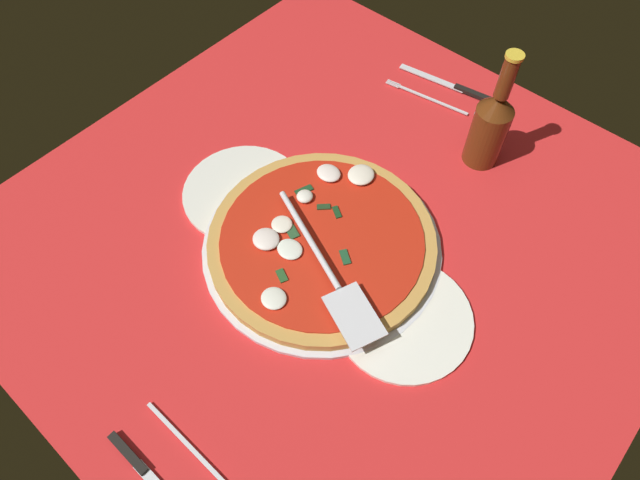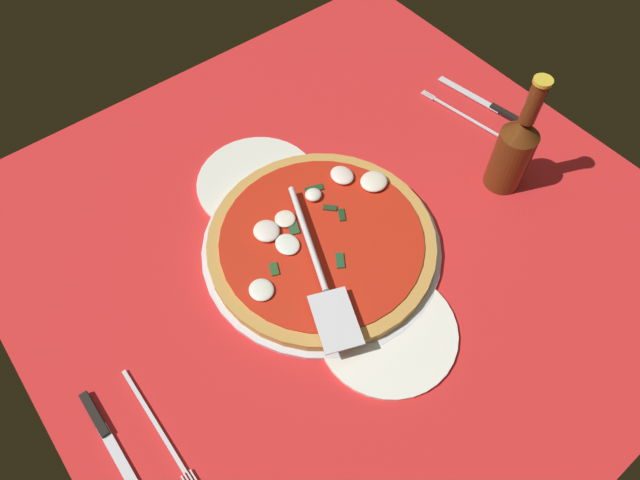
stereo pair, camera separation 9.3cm
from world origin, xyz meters
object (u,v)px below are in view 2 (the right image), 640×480
Objects in this scene: pizza_server at (320,273)px; place_setting_far at (133,434)px; dinner_plate_left at (387,331)px; pizza at (320,239)px; place_setting_near at (475,110)px; beer_bottle at (514,150)px; dinner_plate_right at (257,183)px.

pizza_server is 35.09cm from place_setting_far.
pizza reaches higher than dinner_plate_left.
pizza_server is 1.38× the size of place_setting_near.
place_setting_near and place_setting_far have the same top height.
beer_bottle is (-9.69, -34.64, 6.61)cm from pizza.
dinner_plate_left is at bearing 174.75° from pizza.
place_setting_far is at bearing 123.69° from dinner_plate_right.
beer_bottle reaches higher than dinner_plate_right.
pizza_server is 1.24× the size of beer_bottle.
dinner_plate_right is at bearing 2.14° from pizza.
beer_bottle is (-15.65, 9.82, 8.37)cm from place_setting_near.
pizza is at bearing 102.38° from place_setting_far.
place_setting_far is 0.89× the size of beer_bottle.
pizza_server is at bearing 141.76° from pizza.
pizza_server is at bearing 169.77° from dinner_plate_right.
pizza_server is at bearing 93.89° from place_setting_far.
beer_bottle is at bearing 89.42° from place_setting_far.
pizza is (18.97, -1.74, 1.61)cm from dinner_plate_left.
dinner_plate_left is 1.01× the size of place_setting_near.
dinner_plate_left and dinner_plate_right have the same top height.
beer_bottle is at bearing -127.71° from dinner_plate_right.
dinner_plate_right is 24.65cm from pizza_server.
place_setting_near is (24.93, -46.21, -0.15)cm from dinner_plate_left.
pizza is at bearing 163.66° from pizza_server.
place_setting_far is at bearing 102.00° from pizza.
place_setting_near is at bearing -32.12° from beer_bottle.
beer_bottle is at bearing 138.75° from place_setting_near.
beer_bottle reaches higher than pizza.
pizza reaches higher than place_setting_near.
pizza is at bearing 88.50° from place_setting_near.
place_setting_near is at bearing -104.47° from dinner_plate_right.
place_setting_far is at bearing 74.51° from dinner_plate_left.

